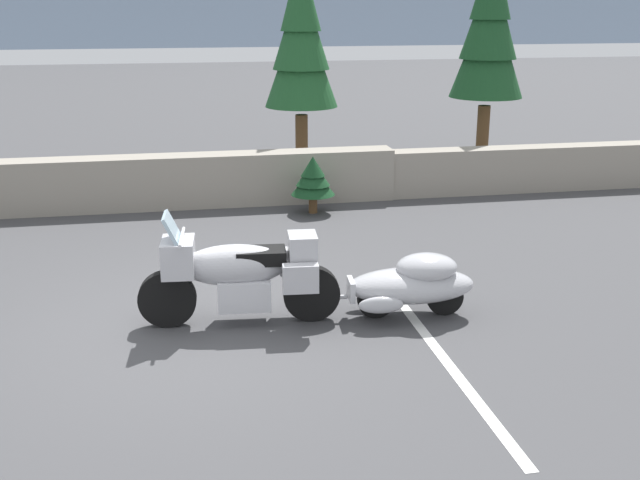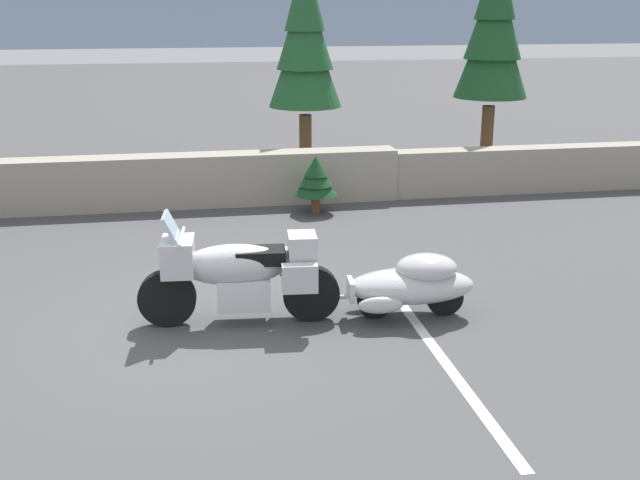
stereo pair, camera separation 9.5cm
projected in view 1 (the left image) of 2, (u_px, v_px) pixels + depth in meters
The scene contains 8 objects.
ground_plane at pixel (182, 331), 8.69m from camera, with size 80.00×80.00×0.00m, color #424244.
stone_guard_wall at pixel (175, 182), 13.78m from camera, with size 24.00×0.57×0.96m.
touring_motorcycle at pixel (239, 272), 8.73m from camera, with size 2.31×0.85×1.33m.
car_shaped_trailer at pixel (412, 283), 9.00m from camera, with size 2.22×0.84×0.76m.
pine_tree_tall at pixel (489, 27), 16.15m from camera, with size 1.56×1.56×4.87m.
pine_tree_secondary at pixel (301, 38), 15.47m from camera, with size 1.50×1.50×4.55m.
pine_sapling_near at pixel (313, 178), 13.35m from camera, with size 0.77×0.77×1.01m.
parking_stripe_marker at pixel (453, 370), 7.76m from camera, with size 0.12×3.60×0.01m, color silver.
Camera 1 is at (0.05, -8.14, 3.57)m, focal length 43.09 mm.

